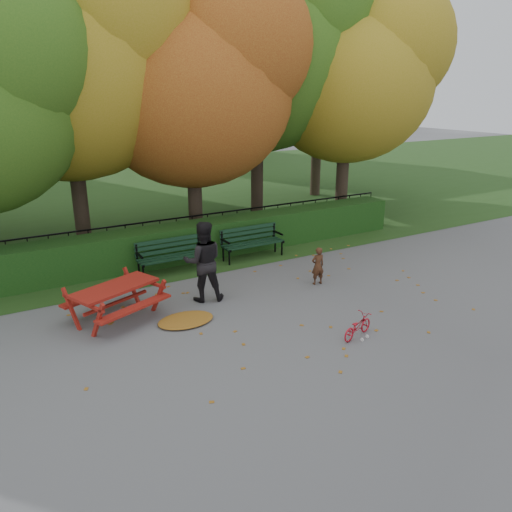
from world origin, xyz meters
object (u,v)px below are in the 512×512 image
picnic_table (115,294)px  tree_b (79,56)px  tree_e (360,73)px  adult (203,261)px  bench_left (171,253)px  tree_c (204,79)px  tree_d (271,44)px  bench_right (251,240)px  child (318,266)px  bicycle (357,326)px  tree_g (329,69)px

picnic_table → tree_b: bearing=58.4°
tree_e → adult: 9.79m
bench_left → adult: (-0.01, -2.07, 0.40)m
tree_c → tree_e: tree_e is taller
tree_b → picnic_table: 7.12m
bench_left → picnic_table: 2.93m
tree_b → tree_d: 6.37m
tree_b → tree_c: (3.28, -0.78, -0.58)m
tree_d → picnic_table: (-7.19, -5.65, -5.40)m
bench_left → bench_right: 2.40m
tree_d → child: 8.57m
bench_left → adult: 2.11m
tree_d → bench_right: size_ratio=5.32×
bench_left → picnic_table: (-2.01, -2.13, 0.06)m
tree_d → tree_c: bearing=-157.4°
tree_d → bicycle: size_ratio=11.13×
tree_d → bench_right: tree_d is taller
tree_d → picnic_table: size_ratio=4.46×
tree_c → picnic_table: bearing=-133.4°
picnic_table → adult: bearing=-20.6°
tree_b → child: (3.94, -5.63, -4.93)m
tree_b → tree_g: tree_b is taller
tree_g → bench_right: size_ratio=4.75×
tree_e → picnic_table: bearing=-156.9°
tree_b → adult: bearing=-77.5°
bench_right → child: (0.39, -2.59, -0.05)m
tree_g → child: (-6.84, -8.65, -4.90)m
adult → bicycle: (1.80, -3.13, -0.69)m
tree_b → tree_g: bearing=15.6°
tree_d → child: bearing=-111.3°
tree_e → child: size_ratio=8.65×
picnic_table → bench_right: bearing=3.6°
tree_g → bench_left: size_ratio=4.75×
picnic_table → adult: 2.03m
bench_left → picnic_table: bearing=-133.4°
tree_e → child: (-5.03, -4.65, -4.61)m
tree_b → tree_e: (8.97, -0.98, -0.32)m
tree_d → tree_g: tree_d is taller
adult → tree_b: bearing=-59.2°
tree_c → bench_right: (0.27, -2.26, -4.30)m
tree_d → bench_left: (-5.18, -3.53, -5.46)m
tree_d → child: (-2.39, -6.11, -5.51)m
tree_c → bicycle: size_ratio=9.29×
child → bench_right: bearing=-75.0°
bicycle → tree_c: bearing=-18.9°
tree_b → bench_left: (1.14, -3.04, -4.88)m
tree_g → picnic_table: 15.02m
bench_right → adult: 3.20m
tree_b → bench_left: bearing=-69.4°
bench_right → picnic_table: (-4.41, -2.13, 0.06)m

